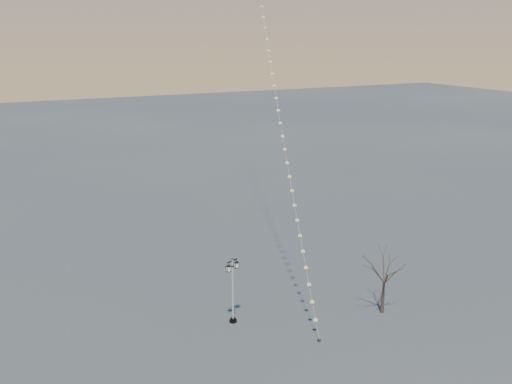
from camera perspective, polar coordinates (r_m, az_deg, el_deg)
ground at (r=36.63m, az=5.33°, el=-15.21°), size 300.00×300.00×0.00m
street_lamp at (r=37.01m, az=-2.50°, el=-10.11°), size 1.15×0.73×4.78m
bare_tree at (r=39.06m, az=13.57°, el=-8.39°), size 2.68×2.68×4.45m
kite_train at (r=49.26m, az=1.56°, el=15.34°), size 11.83×36.49×36.77m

